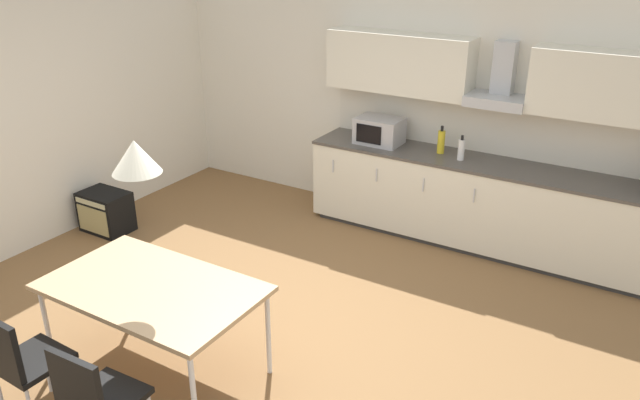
% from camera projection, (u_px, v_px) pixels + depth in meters
% --- Properties ---
extents(ground_plane, '(8.68, 8.19, 0.02)m').
position_uv_depth(ground_plane, '(262.00, 333.00, 5.09)').
color(ground_plane, brown).
extents(wall_back, '(6.95, 0.10, 2.58)m').
position_uv_depth(wall_back, '(409.00, 103.00, 6.75)').
color(wall_back, silver).
rests_on(wall_back, ground_plane).
extents(wall_left, '(0.10, 6.55, 2.58)m').
position_uv_depth(wall_left, '(8.00, 126.00, 5.97)').
color(wall_left, silver).
rests_on(wall_left, ground_plane).
extents(kitchen_counter, '(3.67, 0.65, 0.90)m').
position_uv_depth(kitchen_counter, '(482.00, 204.00, 6.32)').
color(kitchen_counter, '#333333').
rests_on(kitchen_counter, ground_plane).
extents(backsplash_tile, '(3.65, 0.02, 0.51)m').
position_uv_depth(backsplash_tile, '(499.00, 130.00, 6.27)').
color(backsplash_tile, silver).
rests_on(backsplash_tile, kitchen_counter).
extents(upper_wall_cabinets, '(3.65, 0.40, 0.60)m').
position_uv_depth(upper_wall_cabinets, '(501.00, 75.00, 5.91)').
color(upper_wall_cabinets, silver).
extents(microwave, '(0.48, 0.35, 0.28)m').
position_uv_depth(microwave, '(379.00, 131.00, 6.64)').
color(microwave, '#ADADB2').
rests_on(microwave, kitchen_counter).
extents(bottle_white, '(0.07, 0.07, 0.25)m').
position_uv_depth(bottle_white, '(461.00, 149.00, 6.18)').
color(bottle_white, white).
rests_on(bottle_white, kitchen_counter).
extents(bottle_yellow, '(0.07, 0.07, 0.29)m').
position_uv_depth(bottle_yellow, '(441.00, 142.00, 6.36)').
color(bottle_yellow, yellow).
rests_on(bottle_yellow, kitchen_counter).
extents(dining_table, '(1.52, 0.91, 0.73)m').
position_uv_depth(dining_table, '(152.00, 291.00, 4.37)').
color(dining_table, tan).
rests_on(dining_table, ground_plane).
extents(chair_near_left, '(0.41, 0.41, 0.87)m').
position_uv_depth(chair_near_left, '(19.00, 357.00, 3.94)').
color(chair_near_left, black).
rests_on(chair_near_left, ground_plane).
extents(chair_near_right, '(0.42, 0.42, 0.87)m').
position_uv_depth(chair_near_right, '(93.00, 396.00, 3.61)').
color(chair_near_right, black).
rests_on(chair_near_right, ground_plane).
extents(guitar_amp, '(0.52, 0.37, 0.44)m').
position_uv_depth(guitar_amp, '(106.00, 212.00, 6.71)').
color(guitar_amp, black).
rests_on(guitar_amp, ground_plane).
extents(pendant_lamp, '(0.32, 0.32, 0.22)m').
position_uv_depth(pendant_lamp, '(135.00, 157.00, 3.97)').
color(pendant_lamp, silver).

